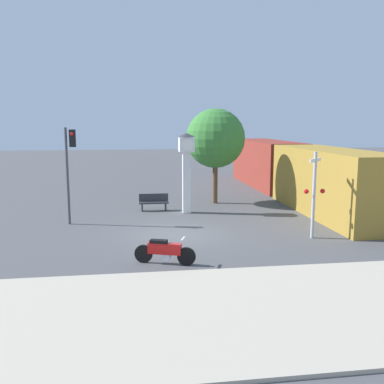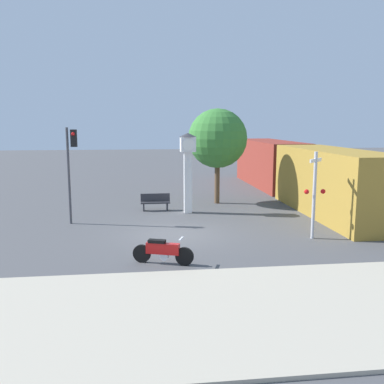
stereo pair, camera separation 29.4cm
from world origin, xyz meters
TOP-DOWN VIEW (x-y plane):
  - ground_plane at (0.00, 0.00)m, footprint 120.00×120.00m
  - sidewalk_strip at (0.00, -7.87)m, footprint 36.00×6.00m
  - motorcycle at (-0.74, -3.86)m, footprint 2.05×0.84m
  - clock_tower at (1.07, 4.40)m, footprint 0.92×0.92m
  - freight_train at (8.48, 8.31)m, footprint 2.80×20.80m
  - traffic_light at (-4.62, 2.58)m, footprint 0.50×0.35m
  - railroad_crossing_signal at (5.61, -1.39)m, footprint 0.90×0.82m
  - street_tree at (3.11, 6.90)m, footprint 3.46×3.46m
  - bench at (-0.63, 5.20)m, footprint 1.60×0.44m

SIDE VIEW (x-z plane):
  - ground_plane at x=0.00m, z-range 0.00..0.00m
  - sidewalk_strip at x=0.00m, z-range 0.00..0.10m
  - motorcycle at x=-0.74m, z-range -0.02..0.92m
  - bench at x=-0.63m, z-range 0.03..0.95m
  - freight_train at x=8.48m, z-range 0.00..3.40m
  - railroad_crossing_signal at x=5.61m, z-range 0.17..3.78m
  - clock_tower at x=1.07m, z-range 0.68..4.91m
  - traffic_light at x=-4.62m, z-range 0.84..5.39m
  - street_tree at x=3.11m, z-range 1.05..6.63m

